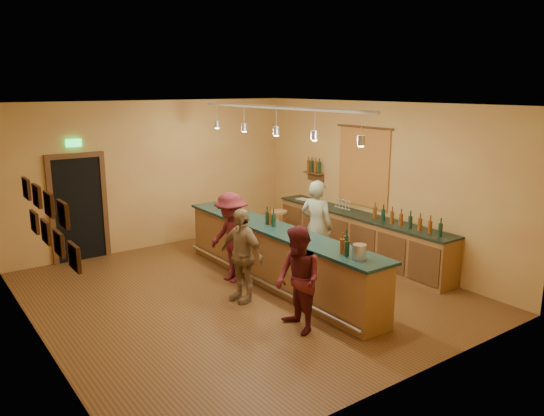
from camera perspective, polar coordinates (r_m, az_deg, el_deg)
floor at (r=9.30m, az=-3.14°, el=-9.08°), size 7.00×7.00×0.00m
ceiling at (r=8.62m, az=-3.40°, el=11.04°), size 6.50×7.00×0.02m
wall_back at (r=11.88m, az=-12.41°, el=3.52°), size 6.50×0.02×3.20m
wall_front at (r=6.26m, az=14.33°, el=-4.98°), size 6.50×0.02×3.20m
wall_left at (r=7.64m, az=-24.29°, el=-2.50°), size 0.02×7.00×3.20m
wall_right at (r=10.88m, az=11.32°, el=2.73°), size 0.02×7.00×3.20m
doorway at (r=11.39m, az=-20.09°, el=0.20°), size 1.15×0.09×2.48m
tapestry at (r=11.10m, az=9.80°, el=4.30°), size 0.03×1.40×1.60m
bottle_shelf at (r=12.18m, az=4.54°, el=4.32°), size 0.17×0.55×0.54m
picture_grid at (r=6.85m, az=-22.93°, el=-1.03°), size 0.06×2.20×0.70m
back_counter at (r=11.05m, az=9.40°, el=-2.96°), size 0.60×4.55×1.27m
tasting_bar at (r=9.47m, az=0.45°, el=-4.75°), size 0.74×5.10×1.38m
pendant_track at (r=9.03m, az=0.47°, el=9.77°), size 0.11×4.60×0.50m
bartender at (r=10.09m, az=4.81°, el=-1.99°), size 0.65×0.77×1.78m
customer_a at (r=7.66m, az=2.84°, el=-7.74°), size 0.70×0.84×1.56m
customer_b at (r=8.74m, az=-3.30°, el=-5.06°), size 0.56×0.98×1.57m
customer_c at (r=9.61m, az=-4.41°, el=-3.16°), size 0.72×1.12×1.65m
bar_stool at (r=11.77m, az=0.71°, el=-0.97°), size 0.39×0.39×0.79m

